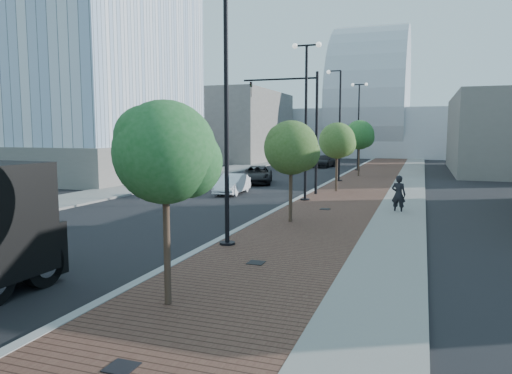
% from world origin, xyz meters
% --- Properties ---
extents(sidewalk, '(7.00, 140.00, 0.12)m').
position_xyz_m(sidewalk, '(3.50, 40.00, 0.06)').
color(sidewalk, '#4C2D23').
rests_on(sidewalk, ground).
extents(concrete_strip, '(2.40, 140.00, 0.13)m').
position_xyz_m(concrete_strip, '(6.20, 40.00, 0.07)').
color(concrete_strip, slate).
rests_on(concrete_strip, ground).
extents(curb, '(0.30, 140.00, 0.14)m').
position_xyz_m(curb, '(0.00, 40.00, 0.07)').
color(curb, gray).
rests_on(curb, ground).
extents(west_sidewalk, '(4.00, 140.00, 0.12)m').
position_xyz_m(west_sidewalk, '(-13.00, 40.00, 0.06)').
color(west_sidewalk, slate).
rests_on(west_sidewalk, ground).
extents(white_sedan, '(1.65, 4.14, 1.34)m').
position_xyz_m(white_sedan, '(-4.93, 24.11, 0.67)').
color(white_sedan, white).
rests_on(white_sedan, ground).
extents(dark_car_mid, '(3.60, 5.50, 1.41)m').
position_xyz_m(dark_car_mid, '(-5.50, 30.81, 0.70)').
color(dark_car_mid, black).
rests_on(dark_car_mid, ground).
extents(dark_car_far, '(2.62, 5.16, 1.43)m').
position_xyz_m(dark_car_far, '(-3.97, 50.71, 0.72)').
color(dark_car_far, black).
rests_on(dark_car_far, ground).
extents(pedestrian, '(0.80, 0.61, 1.97)m').
position_xyz_m(pedestrian, '(6.06, 19.56, 0.99)').
color(pedestrian, black).
rests_on(pedestrian, ground).
extents(streetlight_1, '(1.44, 0.56, 9.21)m').
position_xyz_m(streetlight_1, '(0.49, 10.00, 4.34)').
color(streetlight_1, black).
rests_on(streetlight_1, ground).
extents(streetlight_2, '(1.72, 0.56, 9.28)m').
position_xyz_m(streetlight_2, '(0.60, 22.00, 4.82)').
color(streetlight_2, black).
rests_on(streetlight_2, ground).
extents(streetlight_3, '(1.44, 0.56, 9.21)m').
position_xyz_m(streetlight_3, '(0.49, 34.00, 4.34)').
color(streetlight_3, black).
rests_on(streetlight_3, ground).
extents(streetlight_4, '(1.72, 0.56, 9.28)m').
position_xyz_m(streetlight_4, '(0.60, 46.00, 4.82)').
color(streetlight_4, black).
rests_on(streetlight_4, ground).
extents(traffic_mast, '(5.09, 0.20, 8.00)m').
position_xyz_m(traffic_mast, '(-0.30, 25.00, 4.98)').
color(traffic_mast, black).
rests_on(traffic_mast, ground).
extents(tree_0, '(2.42, 2.38, 4.88)m').
position_xyz_m(tree_0, '(1.65, 4.02, 3.67)').
color(tree_0, '#382619').
rests_on(tree_0, ground).
extents(tree_1, '(2.46, 2.42, 4.67)m').
position_xyz_m(tree_1, '(1.65, 15.02, 3.45)').
color(tree_1, '#382619').
rests_on(tree_1, ground).
extents(tree_2, '(2.49, 2.46, 4.81)m').
position_xyz_m(tree_2, '(1.65, 27.02, 3.57)').
color(tree_2, '#382619').
rests_on(tree_2, ground).
extents(tree_3, '(2.69, 2.69, 5.25)m').
position_xyz_m(tree_3, '(1.65, 39.02, 3.90)').
color(tree_3, '#382619').
rests_on(tree_3, ground).
extents(tower_podium, '(19.00, 19.00, 3.00)m').
position_xyz_m(tower_podium, '(-24.00, 32.00, 1.50)').
color(tower_podium, slate).
rests_on(tower_podium, ground).
extents(convention_center, '(50.00, 30.00, 50.00)m').
position_xyz_m(convention_center, '(-2.00, 85.00, 6.00)').
color(convention_center, '#B3B7BE').
rests_on(convention_center, ground).
extents(commercial_block_nw, '(14.00, 20.00, 10.00)m').
position_xyz_m(commercial_block_nw, '(-20.00, 60.00, 5.00)').
color(commercial_block_nw, '#64605A').
rests_on(commercial_block_nw, ground).
extents(utility_cover_0, '(0.50, 0.50, 0.02)m').
position_xyz_m(utility_cover_0, '(2.40, 1.00, 0.13)').
color(utility_cover_0, black).
rests_on(utility_cover_0, sidewalk).
extents(utility_cover_1, '(0.50, 0.50, 0.02)m').
position_xyz_m(utility_cover_1, '(2.40, 8.00, 0.13)').
color(utility_cover_1, black).
rests_on(utility_cover_1, sidewalk).
extents(utility_cover_2, '(0.50, 0.50, 0.02)m').
position_xyz_m(utility_cover_2, '(2.40, 19.00, 0.13)').
color(utility_cover_2, black).
rests_on(utility_cover_2, sidewalk).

